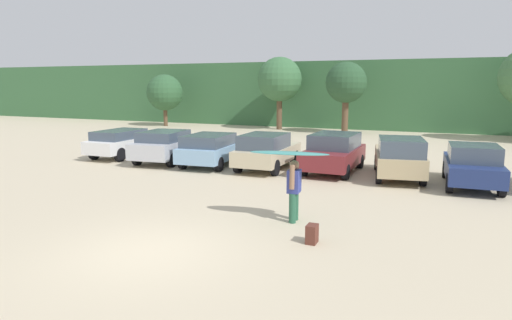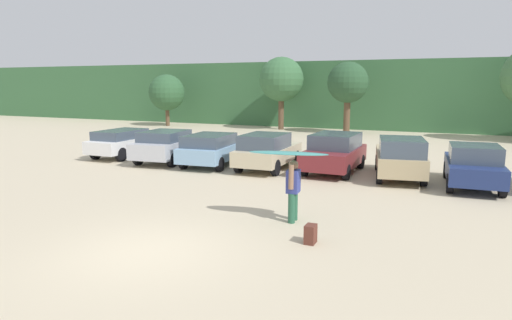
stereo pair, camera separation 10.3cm
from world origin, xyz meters
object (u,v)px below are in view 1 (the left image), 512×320
Objects in this scene: parked_car_sky_blue at (212,148)px; person_adult at (294,187)px; parked_car_white at (125,142)px; parked_car_champagne at (267,150)px; parked_car_maroon at (334,152)px; surfboard_teal at (289,153)px; backpack_dropped at (312,234)px; parked_car_silver at (168,145)px; parked_car_tan at (399,157)px; parked_car_navy at (472,165)px.

person_adult is (6.14, -6.59, 0.17)m from parked_car_sky_blue.
parked_car_white is 1.13× the size of parked_car_champagne.
parked_car_maroon is (5.53, 0.69, 0.07)m from parked_car_sky_blue.
surfboard_teal is 2.39m from backpack_dropped.
parked_car_maroon is at bearing -79.91° from parked_car_champagne.
parked_car_champagne is 9.21× the size of backpack_dropped.
person_adult reaches higher than parked_car_champagne.
parked_car_maroon is 2.42× the size of person_adult.
parked_car_champagne reaches higher than parked_car_silver.
parked_car_sky_blue is 2.67m from parked_car_champagne.
parked_car_silver is 8.02m from parked_car_maroon.
parked_car_champagne is 9.29m from backpack_dropped.
person_adult is at bearing -133.79° from parked_car_silver.
parked_car_tan reaches higher than backpack_dropped.
parked_car_silver is 1.15× the size of parked_car_maroon.
parked_car_sky_blue is at bearing 91.60° from parked_car_champagne.
backpack_dropped is (1.05, -1.34, -1.67)m from surfboard_teal.
backpack_dropped is at bearing -125.56° from parked_car_white.
parked_car_maroon is at bearing -90.35° from parked_car_white.
parked_car_white is at bearing -40.43° from surfboard_teal.
parked_car_white is 1.03× the size of parked_car_tan.
person_adult is at bearing 122.83° from backpack_dropped.
parked_car_white is 2.11× the size of surfboard_teal.
parked_car_silver is 10.94m from surfboard_teal.
parked_car_navy reaches higher than parked_car_silver.
parked_car_maroon is 1.00× the size of parked_car_navy.
parked_car_champagne is 5.57m from parked_car_tan.
person_adult reaches higher than parked_car_navy.
parked_car_silver is at bearing -42.00° from person_adult.
surfboard_teal is (6.03, -6.69, 1.11)m from parked_car_sky_blue.
parked_car_maroon is 0.90× the size of parked_car_tan.
parked_car_tan is 7.28m from person_adult.
surfboard_teal is at bearing 153.43° from parked_car_tan.
parked_car_sky_blue is at bearing -96.72° from parked_car_white.
parked_car_tan is at bearing -94.60° from parked_car_maroon.
parked_car_navy is at bearing -96.79° from parked_car_silver.
parked_car_white is at bearing -35.64° from person_adult.
parked_car_champagne is at bearing 85.71° from parked_car_navy.
parked_car_silver is 13.29m from parked_car_navy.
parked_car_champagne is at bearing -72.00° from surfboard_teal.
parked_car_maroon is 7.30m from person_adult.
parked_car_tan is at bearing -91.79° from parked_car_white.
person_adult is at bearing -173.38° from parked_car_maroon.
parked_car_maroon reaches higher than parked_car_white.
parked_car_sky_blue reaches higher than parked_car_white.
parked_car_navy is 9.09× the size of backpack_dropped.
parked_car_silver is 2.14× the size of surfboard_teal.
person_adult reaches higher than parked_car_tan.
surfboard_teal is at bearing -142.70° from parked_car_sky_blue.
surfboard_teal is (8.49, -6.80, 1.09)m from parked_car_silver.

